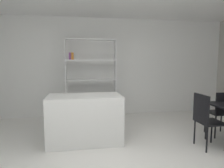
{
  "coord_description": "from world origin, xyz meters",
  "views": [
    {
      "loc": [
        -0.57,
        -2.67,
        1.51
      ],
      "look_at": [
        -0.1,
        0.32,
        1.17
      ],
      "focal_mm": 31.9,
      "sensor_mm": 36.0,
      "label": 1
    }
  ],
  "objects_px": {
    "dining_chair_island_side": "(205,117)",
    "dining_chair_far": "(222,110)",
    "open_bookshelf": "(88,82)",
    "kitchen_island": "(85,119)"
  },
  "relations": [
    {
      "from": "open_bookshelf",
      "to": "dining_chair_island_side",
      "type": "bearing_deg",
      "value": -47.37
    },
    {
      "from": "dining_chair_island_side",
      "to": "dining_chair_far",
      "type": "height_order",
      "value": "dining_chair_island_side"
    },
    {
      "from": "open_bookshelf",
      "to": "dining_chair_far",
      "type": "height_order",
      "value": "open_bookshelf"
    },
    {
      "from": "dining_chair_island_side",
      "to": "open_bookshelf",
      "type": "bearing_deg",
      "value": 42.6
    },
    {
      "from": "kitchen_island",
      "to": "open_bookshelf",
      "type": "relative_size",
      "value": 0.65
    },
    {
      "from": "kitchen_island",
      "to": "open_bookshelf",
      "type": "distance_m",
      "value": 1.59
    },
    {
      "from": "dining_chair_island_side",
      "to": "kitchen_island",
      "type": "bearing_deg",
      "value": 73.8
    },
    {
      "from": "kitchen_island",
      "to": "dining_chair_island_side",
      "type": "relative_size",
      "value": 1.42
    },
    {
      "from": "open_bookshelf",
      "to": "dining_chair_far",
      "type": "xyz_separation_m",
      "value": [
        2.59,
        -1.65,
        -0.43
      ]
    },
    {
      "from": "open_bookshelf",
      "to": "dining_chair_island_side",
      "type": "height_order",
      "value": "open_bookshelf"
    }
  ]
}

